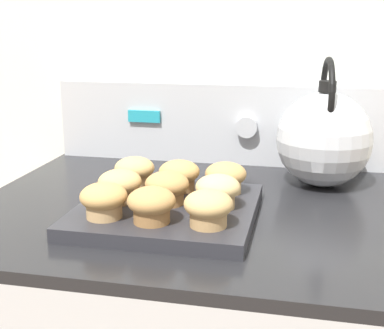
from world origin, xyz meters
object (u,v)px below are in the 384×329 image
(muffin_r0_c0, at_px, (104,200))
(muffin_r1_c2, at_px, (218,191))
(muffin_r1_c1, at_px, (167,187))
(muffin_r2_c2, at_px, (226,177))
(muffin_r0_c2, at_px, (208,208))
(muffin_r1_c0, at_px, (120,185))
(muffin_r2_c0, at_px, (135,171))
(tea_kettle, at_px, (324,137))
(muffin_pan, at_px, (168,211))
(muffin_r0_c1, at_px, (151,204))
(muffin_r2_c1, at_px, (179,175))

(muffin_r0_c0, distance_m, muffin_r1_c2, 0.17)
(muffin_r1_c1, relative_size, muffin_r2_c2, 1.00)
(muffin_r0_c0, distance_m, muffin_r1_c1, 0.11)
(muffin_r0_c2, height_order, muffin_r2_c2, same)
(muffin_r0_c0, xyz_separation_m, muffin_r1_c1, (0.07, 0.08, 0.00))
(muffin_r1_c0, bearing_deg, muffin_r0_c2, -25.43)
(muffin_r2_c2, bearing_deg, muffin_r1_c0, -152.51)
(muffin_r1_c2, bearing_deg, muffin_r2_c0, 153.78)
(muffin_r1_c2, height_order, muffin_r2_c0, same)
(muffin_r0_c0, distance_m, tea_kettle, 0.44)
(muffin_r1_c2, bearing_deg, muffin_pan, -178.47)
(muffin_r1_c0, height_order, muffin_r2_c0, same)
(muffin_r0_c1, relative_size, tea_kettle, 0.29)
(muffin_r0_c0, height_order, muffin_r1_c2, same)
(muffin_r2_c0, bearing_deg, muffin_r0_c2, -44.70)
(muffin_r2_c2, bearing_deg, muffin_r2_c1, -177.52)
(muffin_r0_c2, bearing_deg, muffin_r1_c2, 90.00)
(muffin_r0_c1, height_order, muffin_r0_c2, same)
(muffin_pan, xyz_separation_m, muffin_r2_c0, (-0.08, 0.08, 0.04))
(muffin_r1_c2, relative_size, muffin_r2_c1, 1.00)
(muffin_r2_c2, bearing_deg, muffin_r1_c2, -90.19)
(muffin_r2_c1, height_order, muffin_r2_c2, same)
(muffin_r2_c2, bearing_deg, muffin_r0_c0, -135.03)
(muffin_r0_c1, bearing_deg, muffin_r0_c0, 176.76)
(muffin_r2_c2, bearing_deg, muffin_r0_c2, -90.09)
(muffin_r2_c1, bearing_deg, muffin_pan, -90.73)
(muffin_r1_c2, bearing_deg, muffin_r2_c1, 137.10)
(muffin_r2_c0, bearing_deg, muffin_r1_c1, -44.75)
(muffin_r2_c0, distance_m, muffin_r2_c2, 0.16)
(muffin_r0_c2, bearing_deg, muffin_r2_c0, 135.30)
(muffin_pan, relative_size, muffin_r1_c0, 3.95)
(muffin_r0_c0, height_order, muffin_r0_c2, same)
(muffin_r0_c0, relative_size, muffin_r1_c0, 1.00)
(muffin_r1_c0, bearing_deg, tea_kettle, 36.39)
(muffin_r0_c0, height_order, muffin_r1_c1, same)
(muffin_r1_c1, bearing_deg, muffin_r2_c2, 43.30)
(muffin_r2_c1, height_order, tea_kettle, tea_kettle)
(muffin_pan, xyz_separation_m, muffin_r1_c2, (0.08, 0.00, 0.04))
(muffin_pan, relative_size, muffin_r1_c2, 3.95)
(muffin_r2_c0, bearing_deg, tea_kettle, 25.08)
(muffin_r1_c1, height_order, muffin_r2_c1, same)
(muffin_r0_c0, xyz_separation_m, muffin_r1_c0, (-0.00, 0.07, 0.00))
(muffin_r0_c0, xyz_separation_m, muffin_r0_c2, (0.15, -0.00, 0.00))
(muffin_pan, height_order, muffin_r2_c2, muffin_r2_c2)
(muffin_r0_c0, relative_size, muffin_r0_c2, 1.00)
(muffin_r1_c0, bearing_deg, muffin_pan, 2.15)
(muffin_r1_c1, relative_size, muffin_r2_c1, 1.00)
(muffin_r0_c2, xyz_separation_m, muffin_r2_c0, (-0.16, 0.16, 0.00))
(muffin_r0_c1, distance_m, muffin_r0_c2, 0.08)
(muffin_r2_c1, bearing_deg, muffin_r0_c2, -62.72)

